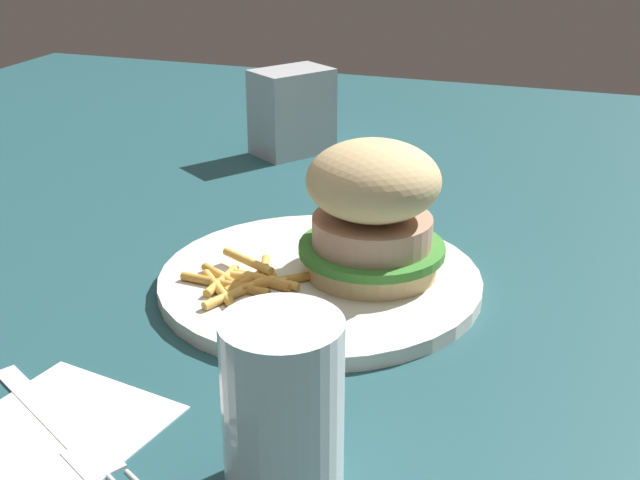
{
  "coord_description": "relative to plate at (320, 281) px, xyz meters",
  "views": [
    {
      "loc": [
        0.56,
        0.21,
        0.3
      ],
      "look_at": [
        -0.02,
        0.01,
        0.04
      ],
      "focal_mm": 46.9,
      "sensor_mm": 36.0,
      "label": 1
    }
  ],
  "objects": [
    {
      "name": "ground_plane",
      "position": [
        0.02,
        -0.01,
        -0.01
      ],
      "size": [
        1.6,
        1.6,
        0.0
      ],
      "primitive_type": "plane",
      "color": "#1E474C"
    },
    {
      "name": "fries_pile",
      "position": [
        0.04,
        -0.05,
        0.01
      ],
      "size": [
        0.1,
        0.1,
        0.01
      ],
      "color": "#E5B251",
      "rests_on": "plate"
    },
    {
      "name": "napkin",
      "position": [
        0.23,
        -0.08,
        -0.01
      ],
      "size": [
        0.13,
        0.13,
        0.0
      ],
      "primitive_type": "cube",
      "rotation": [
        0.0,
        0.0,
        -0.17
      ],
      "color": "white",
      "rests_on": "ground_plane"
    },
    {
      "name": "plate",
      "position": [
        0.0,
        0.0,
        0.0
      ],
      "size": [
        0.26,
        0.26,
        0.01
      ],
      "primitive_type": "cylinder",
      "color": "silver",
      "rests_on": "ground_plane"
    },
    {
      "name": "drink_glass",
      "position": [
        0.24,
        0.06,
        0.04
      ],
      "size": [
        0.06,
        0.06,
        0.1
      ],
      "color": "silver",
      "rests_on": "ground_plane"
    },
    {
      "name": "fork",
      "position": [
        0.23,
        -0.08,
        -0.0
      ],
      "size": [
        0.1,
        0.16,
        0.0
      ],
      "color": "silver",
      "rests_on": "napkin"
    },
    {
      "name": "napkin_dispenser",
      "position": [
        -0.34,
        -0.15,
        0.04
      ],
      "size": [
        0.11,
        0.1,
        0.1
      ],
      "primitive_type": "cube",
      "rotation": [
        0.0,
        0.0,
        5.7
      ],
      "color": "#B7BABF",
      "rests_on": "ground_plane"
    },
    {
      "name": "sandwich",
      "position": [
        -0.02,
        0.04,
        0.06
      ],
      "size": [
        0.12,
        0.12,
        0.11
      ],
      "color": "tan",
      "rests_on": "plate"
    }
  ]
}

